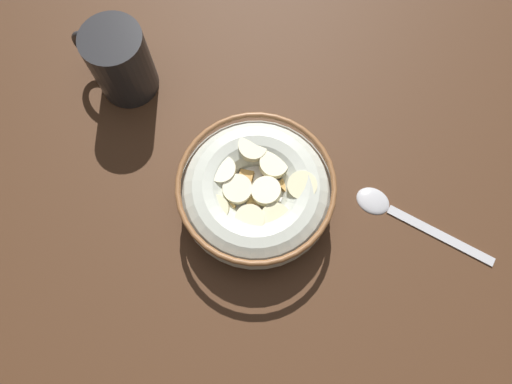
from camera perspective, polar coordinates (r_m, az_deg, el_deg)
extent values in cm
cube|color=#472B19|center=(53.72, 0.00, -1.31)|extent=(109.29, 109.29, 2.00)
cylinder|color=beige|center=(52.48, 0.00, -0.91)|extent=(9.06, 9.06, 0.60)
torus|color=beige|center=(50.13, 0.00, -0.08)|extent=(16.48, 16.48, 5.52)
torus|color=brown|center=(47.80, 0.00, 0.82)|extent=(16.59, 16.59, 0.60)
cylinder|color=white|center=(49.83, 0.00, 0.03)|extent=(13.17, 13.17, 0.40)
cube|color=tan|center=(48.92, -0.21, -1.45)|extent=(1.58, 1.63, 0.81)
cube|color=#B78947|center=(49.53, 3.74, 0.88)|extent=(1.96, 1.99, 0.80)
cube|color=tan|center=(49.99, -4.64, 1.83)|extent=(2.11, 2.13, 0.82)
cube|color=tan|center=(48.13, -1.27, -4.75)|extent=(2.09, 2.06, 0.87)
cube|color=#AD7F42|center=(49.58, 2.02, 0.70)|extent=(1.57, 1.50, 0.86)
cube|color=tan|center=(50.13, 3.84, 2.37)|extent=(2.08, 2.07, 0.77)
cube|color=#AD7F42|center=(49.83, -1.23, 1.80)|extent=(1.85, 1.80, 0.85)
cube|color=#AD7F42|center=(50.18, 1.26, 3.05)|extent=(2.13, 2.13, 0.80)
cube|color=tan|center=(47.79, -2.47, -5.93)|extent=(1.86, 1.85, 0.73)
cube|color=#B78947|center=(48.41, 3.72, -3.94)|extent=(2.06, 2.08, 0.78)
cube|color=tan|center=(48.66, -3.62, -2.04)|extent=(1.55, 1.63, 0.86)
cube|color=#B78947|center=(50.10, 5.41, 2.47)|extent=(1.96, 1.98, 0.75)
cube|color=tan|center=(48.32, -3.13, -4.57)|extent=(2.13, 2.13, 0.77)
cube|color=tan|center=(48.65, -5.00, -2.88)|extent=(2.10, 2.09, 0.73)
cube|color=#AD7F42|center=(48.51, -1.06, -3.22)|extent=(1.65, 1.62, 0.75)
cube|color=#B78947|center=(51.28, 0.26, 6.27)|extent=(1.95, 1.92, 0.77)
cube|color=tan|center=(50.55, -5.35, 3.59)|extent=(2.03, 2.02, 0.70)
cylinder|color=#F4EABC|center=(47.93, 1.19, -0.06)|extent=(4.27, 4.21, 1.59)
cylinder|color=#F4EABC|center=(49.31, 2.17, 3.39)|extent=(4.34, 4.35, 1.20)
cylinder|color=#F9EFC6|center=(49.69, -0.47, 5.47)|extent=(3.50, 3.46, 1.48)
cylinder|color=#F9EFC6|center=(48.85, -4.48, 2.20)|extent=(4.32, 4.27, 1.28)
cylinder|color=beige|center=(48.29, 5.61, 0.72)|extent=(4.02, 4.07, 1.22)
cylinder|color=#F9EFC6|center=(48.38, -2.28, 0.34)|extent=(4.32, 4.31, 1.10)
cylinder|color=beige|center=(47.86, -5.03, -2.19)|extent=(3.49, 3.51, 1.58)
cylinder|color=#F4EABC|center=(47.33, -0.73, -3.39)|extent=(4.28, 4.31, 1.34)
cylinder|color=beige|center=(47.46, 2.36, -3.20)|extent=(4.31, 4.32, 1.17)
ellipsoid|color=#B7B7BC|center=(53.98, 14.10, -0.95)|extent=(3.96, 3.18, 0.80)
cube|color=#B7B7BC|center=(55.38, 21.51, -4.90)|extent=(12.42, 1.52, 0.36)
cylinder|color=#262628|center=(57.16, -16.08, 14.89)|extent=(6.92, 6.92, 8.98)
torus|color=#262628|center=(58.89, -18.95, 15.94)|extent=(5.83, 0.80, 5.83)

